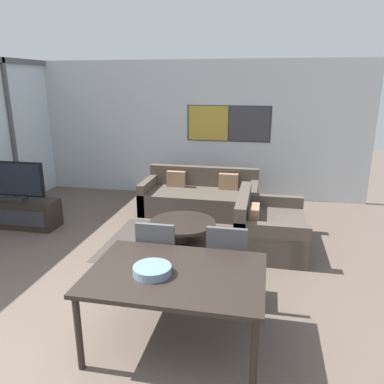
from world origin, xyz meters
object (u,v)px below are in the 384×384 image
at_px(sofa_main, 200,198).
at_px(coffee_table, 182,227).
at_px(dining_table, 176,279).
at_px(television, 13,181).
at_px(tv_console, 18,213).
at_px(dining_chair_left, 159,255).
at_px(fruit_bowl, 152,270).
at_px(sofa_side, 265,229).
at_px(dining_chair_centre, 227,260).

height_order(sofa_main, coffee_table, sofa_main).
height_order(coffee_table, dining_table, dining_table).
xyz_separation_m(television, dining_table, (3.36, -2.36, -0.12)).
xyz_separation_m(tv_console, dining_chair_left, (2.98, -1.63, 0.29)).
bearing_deg(coffee_table, television, 176.66).
relative_size(dining_table, fruit_bowl, 4.63).
distance_m(sofa_main, dining_chair_left, 3.00).
relative_size(tv_console, sofa_main, 0.67).
bearing_deg(dining_chair_left, television, 151.28).
bearing_deg(sofa_side, dining_table, 161.98).
relative_size(coffee_table, fruit_bowl, 2.91).
height_order(sofa_main, fruit_bowl, fruit_bowl).
bearing_deg(sofa_main, dining_chair_centre, -74.33).
bearing_deg(sofa_side, dining_chair_centre, 166.25).
height_order(tv_console, dining_table, dining_table).
distance_m(television, sofa_side, 4.17).
xyz_separation_m(tv_console, sofa_main, (2.92, 1.36, 0.03)).
xyz_separation_m(television, dining_chair_left, (2.98, -1.64, -0.27)).
bearing_deg(sofa_main, coffee_table, -90.00).
xyz_separation_m(sofa_main, dining_chair_left, (0.07, -2.99, 0.26)).
bearing_deg(television, dining_table, -35.08).
relative_size(sofa_main, fruit_bowl, 6.21).
bearing_deg(coffee_table, dining_chair_centre, -59.86).
height_order(tv_console, television, television).
height_order(television, dining_chair_left, television).
xyz_separation_m(sofa_main, fruit_bowl, (0.25, -3.80, 0.53)).
relative_size(tv_console, dining_chair_centre, 1.50).
bearing_deg(dining_chair_centre, sofa_main, 105.67).
height_order(dining_chair_left, dining_chair_centre, same).
relative_size(tv_console, fruit_bowl, 4.14).
bearing_deg(fruit_bowl, dining_chair_centre, 55.79).
xyz_separation_m(television, coffee_table, (2.92, -0.17, -0.52)).
relative_size(dining_chair_left, fruit_bowl, 2.76).
bearing_deg(sofa_side, tv_console, 90.28).
xyz_separation_m(tv_console, dining_table, (3.36, -2.36, 0.44)).
distance_m(dining_chair_left, dining_chair_centre, 0.76).
bearing_deg(tv_console, fruit_bowl, -37.64).
bearing_deg(television, dining_chair_centre, -23.07).
distance_m(television, dining_table, 4.11).
height_order(tv_console, fruit_bowl, fruit_bowl).
bearing_deg(dining_chair_left, coffee_table, 92.65).
bearing_deg(dining_chair_centre, dining_chair_left, -176.91).
height_order(tv_console, coffee_table, tv_console).
relative_size(dining_table, dining_chair_left, 1.68).
relative_size(television, sofa_main, 0.53).
bearing_deg(dining_chair_centre, fruit_bowl, -124.21).
distance_m(television, dining_chair_left, 3.41).
xyz_separation_m(dining_table, dining_chair_centre, (0.38, 0.77, -0.15)).
bearing_deg(television, tv_console, -90.00).
xyz_separation_m(sofa_side, dining_table, (-0.77, -2.38, 0.41)).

